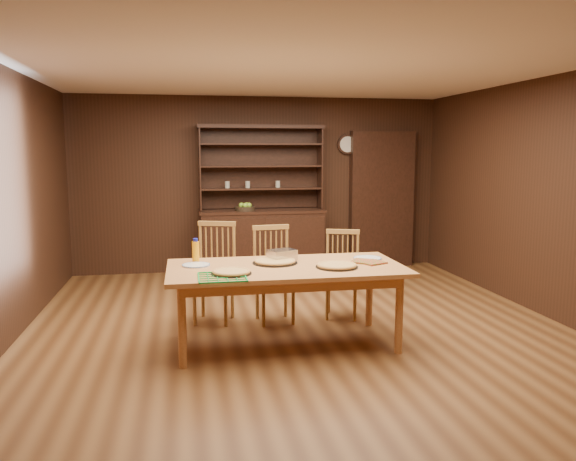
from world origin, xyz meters
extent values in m
plane|color=brown|center=(0.00, 0.00, 0.00)|extent=(6.00, 6.00, 0.00)
plane|color=white|center=(0.00, 0.00, 2.60)|extent=(6.00, 6.00, 0.00)
plane|color=black|center=(0.00, 3.00, 1.30)|extent=(5.50, 0.00, 5.50)
plane|color=black|center=(0.00, -3.00, 1.30)|extent=(5.50, 0.00, 5.50)
plane|color=black|center=(-2.75, 0.00, 1.30)|extent=(0.00, 6.00, 6.00)
plane|color=black|center=(2.75, 0.00, 1.30)|extent=(0.00, 6.00, 6.00)
cube|color=black|center=(0.00, 2.74, 0.45)|extent=(1.80, 0.50, 0.90)
cube|color=black|center=(0.00, 2.74, 0.92)|extent=(1.84, 0.52, 0.04)
cube|color=black|center=(0.00, 2.97, 1.55)|extent=(1.80, 0.02, 1.20)
cube|color=black|center=(-0.89, 2.82, 1.55)|extent=(0.02, 0.32, 1.20)
cube|color=black|center=(0.89, 2.82, 1.55)|extent=(0.02, 0.32, 1.20)
cube|color=black|center=(0.00, 2.82, 2.15)|extent=(1.84, 0.34, 0.05)
cylinder|color=gray|center=(-0.50, 2.82, 1.31)|extent=(0.07, 0.07, 0.10)
cylinder|color=gray|center=(-0.20, 2.82, 1.31)|extent=(0.07, 0.07, 0.10)
cube|color=black|center=(1.90, 2.90, 1.05)|extent=(1.00, 0.18, 2.10)
cylinder|color=black|center=(1.35, 2.96, 1.90)|extent=(0.30, 0.04, 0.30)
cylinder|color=beige|center=(1.35, 2.94, 1.90)|extent=(0.24, 0.01, 0.24)
cube|color=#CB8146|center=(-0.21, -0.41, 0.73)|extent=(2.16, 1.08, 0.04)
cylinder|color=#CB8146|center=(-1.17, -0.82, 0.35)|extent=(0.07, 0.07, 0.71)
cylinder|color=#CB8146|center=(-1.17, 0.00, 0.35)|extent=(0.07, 0.07, 0.71)
cylinder|color=#CB8146|center=(0.74, -0.82, 0.35)|extent=(0.07, 0.07, 0.71)
cylinder|color=#CB8146|center=(0.74, 0.00, 0.35)|extent=(0.07, 0.07, 0.71)
cube|color=#AE7F3B|center=(-0.84, 0.43, 0.44)|extent=(0.54, 0.53, 0.04)
cylinder|color=#AE7F3B|center=(-1.04, 0.33, 0.21)|extent=(0.04, 0.04, 0.42)
cylinder|color=#AE7F3B|center=(-0.95, 0.62, 0.21)|extent=(0.04, 0.04, 0.42)
cylinder|color=#AE7F3B|center=(-0.73, 0.23, 0.21)|extent=(0.04, 0.04, 0.42)
cylinder|color=#AE7F3B|center=(-0.64, 0.52, 0.21)|extent=(0.04, 0.04, 0.42)
cube|color=#AE7F3B|center=(-0.79, 0.59, 1.03)|extent=(0.40, 0.16, 0.05)
cube|color=#AE7F3B|center=(-0.20, 0.30, 0.43)|extent=(0.45, 0.43, 0.04)
cylinder|color=#AE7F3B|center=(-0.35, 0.14, 0.20)|extent=(0.04, 0.04, 0.41)
cylinder|color=#AE7F3B|center=(-0.38, 0.44, 0.20)|extent=(0.04, 0.04, 0.41)
cylinder|color=#AE7F3B|center=(-0.03, 0.17, 0.20)|extent=(0.04, 0.04, 0.41)
cylinder|color=#AE7F3B|center=(-0.06, 0.46, 0.20)|extent=(0.04, 0.04, 0.41)
cube|color=#AE7F3B|center=(-0.22, 0.47, 0.99)|extent=(0.40, 0.07, 0.05)
cube|color=#AE7F3B|center=(0.54, 0.34, 0.39)|extent=(0.48, 0.47, 0.04)
cylinder|color=#AE7F3B|center=(0.35, 0.26, 0.19)|extent=(0.03, 0.03, 0.37)
cylinder|color=#AE7F3B|center=(0.44, 0.52, 0.19)|extent=(0.03, 0.03, 0.37)
cylinder|color=#AE7F3B|center=(0.63, 0.16, 0.19)|extent=(0.03, 0.03, 0.37)
cylinder|color=#AE7F3B|center=(0.72, 0.43, 0.19)|extent=(0.03, 0.03, 0.37)
cube|color=#AE7F3B|center=(0.59, 0.49, 0.92)|extent=(0.36, 0.15, 0.05)
cylinder|color=black|center=(-0.74, -0.66, 0.76)|extent=(0.35, 0.35, 0.01)
cylinder|color=#DAB35D|center=(-0.74, -0.66, 0.77)|extent=(0.32, 0.32, 0.02)
torus|color=gold|center=(-0.74, -0.66, 0.77)|extent=(0.33, 0.33, 0.03)
cylinder|color=black|center=(0.23, -0.56, 0.76)|extent=(0.39, 0.39, 0.01)
cylinder|color=#DAB35D|center=(0.23, -0.56, 0.77)|extent=(0.36, 0.36, 0.02)
torus|color=gold|center=(0.23, -0.56, 0.77)|extent=(0.36, 0.36, 0.03)
cylinder|color=black|center=(-0.29, -0.26, 0.76)|extent=(0.43, 0.43, 0.01)
cylinder|color=#DAB35D|center=(-0.29, -0.26, 0.77)|extent=(0.38, 0.38, 0.02)
torus|color=gold|center=(-0.29, -0.26, 0.77)|extent=(0.39, 0.39, 0.03)
cylinder|color=white|center=(-1.03, -0.26, 0.76)|extent=(0.26, 0.26, 0.01)
torus|color=#2F508F|center=(-1.03, -0.26, 0.76)|extent=(0.26, 0.26, 0.01)
cylinder|color=white|center=(0.63, -0.23, 0.76)|extent=(0.27, 0.27, 0.01)
torus|color=#2F508F|center=(0.63, -0.23, 0.76)|extent=(0.28, 0.28, 0.01)
cube|color=silver|center=(-0.20, -0.12, 0.80)|extent=(0.30, 0.27, 0.10)
cylinder|color=#F89F0D|center=(-1.03, -0.09, 0.85)|extent=(0.07, 0.07, 0.20)
cylinder|color=#121999|center=(-1.03, -0.09, 0.97)|extent=(0.04, 0.04, 0.03)
cube|color=red|center=(0.61, -0.43, 0.76)|extent=(0.28, 0.28, 0.02)
cube|color=red|center=(0.55, -0.37, 0.76)|extent=(0.30, 0.30, 0.02)
cylinder|color=black|center=(-0.26, 2.69, 0.97)|extent=(0.29, 0.29, 0.06)
sphere|color=#7FBB31|center=(-0.31, 2.69, 1.02)|extent=(0.08, 0.08, 0.08)
sphere|color=#7FBB31|center=(-0.23, 2.72, 1.02)|extent=(0.08, 0.08, 0.08)
sphere|color=#7FBB31|center=(-0.26, 2.64, 1.02)|extent=(0.08, 0.08, 0.08)
sphere|color=#7FBB31|center=(-0.20, 2.67, 1.02)|extent=(0.08, 0.08, 0.08)
camera|label=1|loc=(-1.12, -5.40, 1.81)|focal=35.00mm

